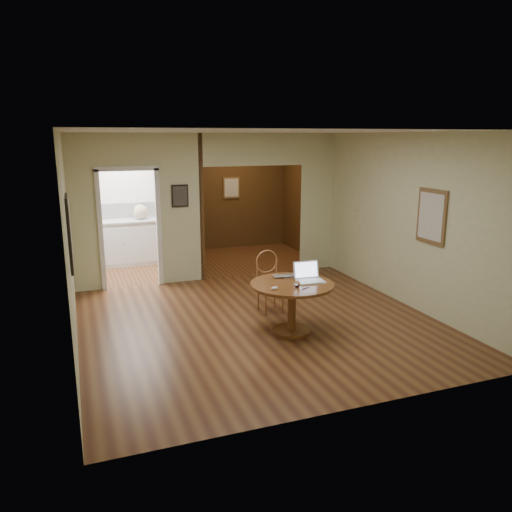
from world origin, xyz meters
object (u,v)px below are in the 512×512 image
object	(u,v)px
closed_laptop	(287,277)
open_laptop	(309,276)
dining_table	(292,296)
chair	(269,278)

from	to	relation	value
closed_laptop	open_laptop	bearing A→B (deg)	-37.46
open_laptop	closed_laptop	xyz separation A→B (m)	(-0.22, 0.22, -0.05)
dining_table	chair	distance (m)	0.93
open_laptop	closed_laptop	world-z (taller)	open_laptop
chair	open_laptop	xyz separation A→B (m)	(0.22, -0.90, 0.25)
dining_table	open_laptop	world-z (taller)	open_laptop
open_laptop	dining_table	bearing A→B (deg)	-168.92
dining_table	closed_laptop	xyz separation A→B (m)	(0.04, 0.25, 0.20)
chair	closed_laptop	distance (m)	0.71
chair	dining_table	bearing A→B (deg)	-94.95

